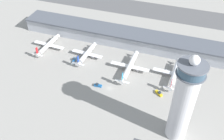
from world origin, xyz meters
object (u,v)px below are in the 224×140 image
airplane_gate_alpha (48,45)px  airplane_gate_bravo (87,54)px  control_tower (183,101)px  airplane_gate_charlie (130,67)px  service_truck_catering (98,85)px  service_truck_baggage (159,93)px  airplane_gate_delta (175,74)px  service_truck_fuel (74,60)px

airplane_gate_alpha → airplane_gate_bravo: airplane_gate_bravo is taller
control_tower → airplane_gate_bravo: control_tower is taller
airplane_gate_charlie → service_truck_catering: (-20.13, -29.19, -3.89)m
airplane_gate_bravo → airplane_gate_charlie: bearing=-7.3°
control_tower → airplane_gate_alpha: (-139.67, 63.58, -29.52)m
airplane_gate_alpha → service_truck_baggage: 124.67m
control_tower → airplane_gate_alpha: bearing=155.5°
service_truck_catering → airplane_gate_delta: bearing=28.2°
airplane_gate_charlie → service_truck_fuel: (-55.23, -3.53, -3.99)m
airplane_gate_delta → airplane_gate_alpha: bearing=178.3°
airplane_gate_alpha → airplane_gate_delta: (130.24, -3.81, 0.52)m
airplane_gate_bravo → service_truck_baggage: bearing=-19.4°
airplane_gate_alpha → airplane_gate_charlie: 89.74m
service_truck_catering → service_truck_baggage: bearing=8.6°
service_truck_catering → airplane_gate_charlie: bearing=55.4°
service_truck_baggage → airplane_gate_charlie: bearing=146.1°
service_truck_fuel → airplane_gate_delta: bearing=4.2°
airplane_gate_bravo → airplane_gate_delta: 86.35m
control_tower → service_truck_baggage: bearing=117.8°
control_tower → airplane_gate_charlie: (-50.23, 56.28, -28.76)m
airplane_gate_alpha → service_truck_fuel: airplane_gate_alpha is taller
service_truck_catering → control_tower: bearing=-21.1°
service_truck_catering → airplane_gate_bravo: bearing=125.9°
control_tower → airplane_gate_bravo: 117.81m
control_tower → airplane_gate_alpha: size_ratio=1.78×
airplane_gate_charlie → airplane_gate_alpha: bearing=175.3°
service_truck_catering → service_truck_fuel: service_truck_catering is taller
airplane_gate_alpha → service_truck_catering: bearing=-27.8°
service_truck_catering → service_truck_fuel: (-35.10, 25.66, -0.10)m
control_tower → airplane_gate_charlie: 80.73m
service_truck_catering → service_truck_baggage: size_ratio=0.96×
airplane_gate_charlie → airplane_gate_delta: 40.95m
service_truck_baggage → airplane_gate_bravo: bearing=160.6°
service_truck_fuel → service_truck_baggage: 88.88m
airplane_gate_bravo → service_truck_catering: airplane_gate_bravo is taller
airplane_gate_delta → service_truck_catering: (-60.93, -32.68, -3.64)m
airplane_gate_alpha → service_truck_fuel: bearing=-17.6°
control_tower → airplane_gate_alpha: 156.28m
airplane_gate_delta → service_truck_catering: airplane_gate_delta is taller
airplane_gate_delta → service_truck_fuel: size_ratio=5.12×
airplane_gate_alpha → service_truck_baggage: (121.29, -28.67, -3.05)m
airplane_gate_bravo → airplane_gate_charlie: 45.89m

